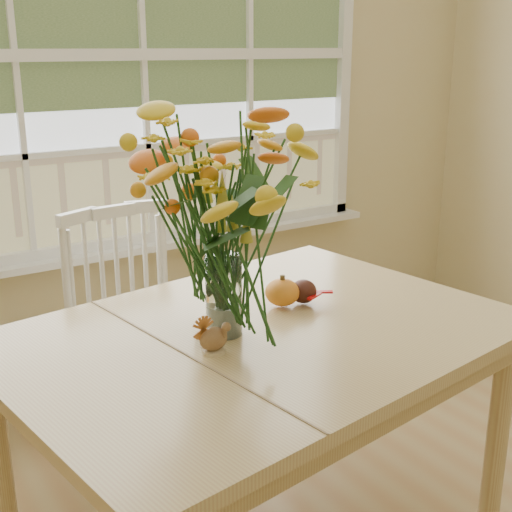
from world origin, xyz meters
TOP-DOWN VIEW (x-y plane):
  - wall_back at (0.00, 2.25)m, footprint 4.00×0.02m
  - window at (0.00, 2.21)m, footprint 2.42×0.12m
  - dining_table at (-0.25, 0.89)m, footprint 1.61×1.25m
  - windsor_chair at (-0.35, 1.65)m, footprint 0.49×0.47m
  - flower_vase at (-0.36, 0.92)m, footprint 0.49×0.49m
  - pumpkin at (-0.09, 1.00)m, footprint 0.11×0.11m
  - turkey_figurine at (-0.45, 0.82)m, footprint 0.08×0.06m
  - dark_gourd at (-0.02, 0.98)m, footprint 0.13×0.09m

SIDE VIEW (x-z plane):
  - windsor_chair at x=-0.35m, z-range 0.06..1.04m
  - dining_table at x=-0.25m, z-range 0.30..1.09m
  - dark_gourd at x=-0.02m, z-range 0.79..0.87m
  - turkey_figurine at x=-0.45m, z-range 0.78..0.88m
  - pumpkin at x=-0.09m, z-range 0.79..0.88m
  - flower_vase at x=-0.36m, z-range 0.85..1.43m
  - wall_back at x=0.00m, z-range 0.00..2.70m
  - window at x=0.00m, z-range 0.66..2.40m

